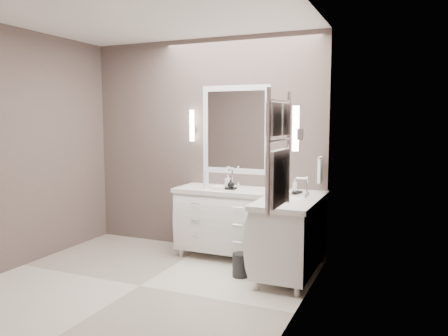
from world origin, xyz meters
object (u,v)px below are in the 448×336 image
at_px(towel_ladder, 279,158).
at_px(vanity_right, 291,231).
at_px(vanity_back, 227,218).
at_px(waste_bin, 241,265).

bearing_deg(towel_ladder, vanity_right, 99.84).
relative_size(vanity_back, waste_bin, 4.92).
height_order(vanity_right, waste_bin, vanity_right).
xyz_separation_m(towel_ladder, waste_bin, (-0.70, 1.05, -1.27)).
distance_m(vanity_back, waste_bin, 0.79).
bearing_deg(vanity_right, waste_bin, -152.45).
height_order(vanity_right, towel_ladder, towel_ladder).
distance_m(vanity_back, vanity_right, 0.93).
bearing_deg(towel_ladder, waste_bin, 123.86).
bearing_deg(vanity_right, towel_ladder, -80.16).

